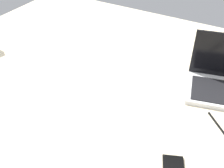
# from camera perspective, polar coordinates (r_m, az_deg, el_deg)

# --- Properties ---
(bed_mattress) EXTENTS (1.80, 1.40, 0.18)m
(bed_mattress) POSITION_cam_1_polar(r_m,az_deg,el_deg) (1.45, -1.41, 1.24)
(bed_mattress) COLOR beige
(bed_mattress) RESTS_ON ground
(charger_cable) EXTENTS (0.12, 0.13, 0.01)m
(charger_cable) POSITION_cam_1_polar(r_m,az_deg,el_deg) (1.13, 21.18, -8.35)
(charger_cable) COLOR black
(charger_cable) RESTS_ON bed_mattress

